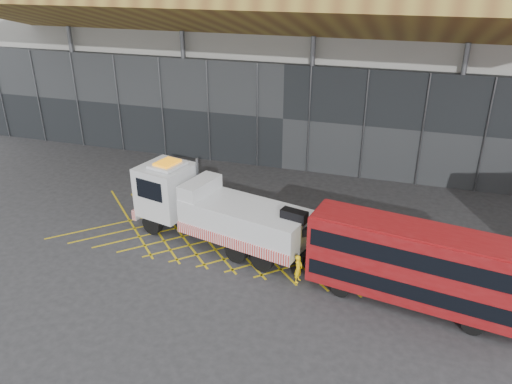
% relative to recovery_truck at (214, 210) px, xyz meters
% --- Properties ---
extents(ground_plane, '(120.00, 120.00, 0.00)m').
position_rel_recovery_truck_xyz_m(ground_plane, '(-1.18, 0.65, -2.00)').
color(ground_plane, '#292A2C').
extents(road_markings, '(19.96, 7.16, 0.01)m').
position_rel_recovery_truck_xyz_m(road_markings, '(0.42, 0.65, -2.00)').
color(road_markings, gold).
rests_on(road_markings, ground_plane).
extents(construction_building, '(55.00, 23.97, 18.00)m').
position_rel_recovery_truck_xyz_m(construction_building, '(0.74, 19.05, 6.98)').
color(construction_building, gray).
rests_on(construction_building, ground_plane).
extents(recovery_truck, '(12.44, 5.35, 4.33)m').
position_rel_recovery_truck_xyz_m(recovery_truck, '(0.00, 0.00, 0.00)').
color(recovery_truck, black).
rests_on(recovery_truck, ground_plane).
extents(bus_towed, '(10.01, 3.82, 3.98)m').
position_rel_recovery_truck_xyz_m(bus_towed, '(10.94, -2.61, 0.21)').
color(bus_towed, maroon).
rests_on(bus_towed, ground_plane).
extents(worker, '(0.46, 0.61, 1.50)m').
position_rel_recovery_truck_xyz_m(worker, '(5.53, -2.51, -1.25)').
color(worker, yellow).
rests_on(worker, ground_plane).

